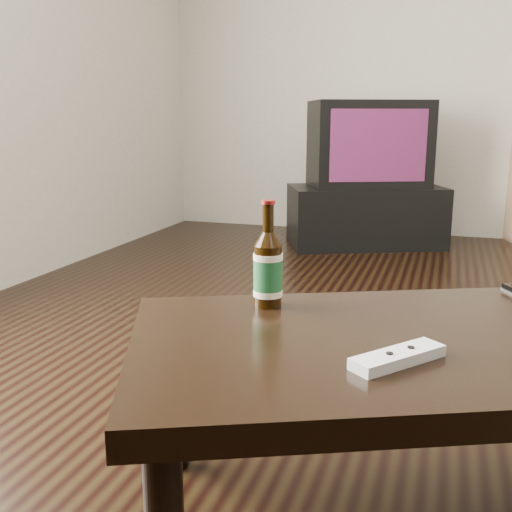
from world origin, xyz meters
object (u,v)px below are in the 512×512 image
(tv, at_px, (368,144))
(remote, at_px, (398,357))
(beer_bottle, at_px, (268,269))
(tv_stand, at_px, (365,216))
(coffee_table, at_px, (403,361))

(tv, height_order, remote, tv)
(beer_bottle, xyz_separation_m, remote, (0.33, -0.26, -0.08))
(tv_stand, bearing_deg, remote, -104.47)
(tv_stand, bearing_deg, beer_bottle, -110.31)
(coffee_table, relative_size, beer_bottle, 5.08)
(coffee_table, bearing_deg, tv_stand, 99.19)
(tv_stand, height_order, beer_bottle, beer_bottle)
(tv_stand, height_order, tv, tv)
(tv, height_order, beer_bottle, tv)
(beer_bottle, distance_m, remote, 0.43)
(coffee_table, height_order, beer_bottle, beer_bottle)
(tv, relative_size, beer_bottle, 3.46)
(tv_stand, distance_m, tv, 0.49)
(tv, relative_size, coffee_table, 0.68)
(remote, bearing_deg, tv, 138.09)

